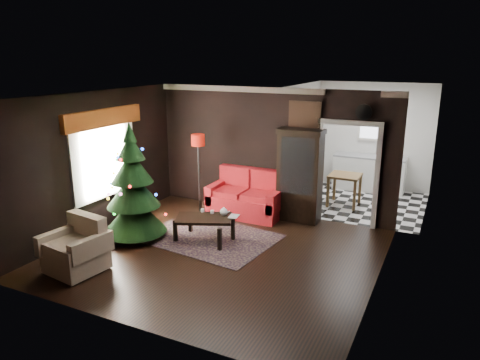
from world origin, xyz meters
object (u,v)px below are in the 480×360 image
at_px(christmas_tree, 133,186).
at_px(wall_clock, 364,112).
at_px(kitchen_table, 344,190).
at_px(teapot, 224,212).
at_px(coffee_table, 204,229).
at_px(loveseat, 246,194).
at_px(curio_cabinet, 300,178).
at_px(floor_lamp, 199,176).
at_px(armchair, 75,245).

height_order(christmas_tree, wall_clock, wall_clock).
relative_size(christmas_tree, kitchen_table, 3.09).
relative_size(christmas_tree, teapot, 13.61).
xyz_separation_m(christmas_tree, kitchen_table, (3.19, 3.77, -0.68)).
bearing_deg(coffee_table, loveseat, 86.07).
relative_size(wall_clock, kitchen_table, 0.43).
distance_m(curio_cabinet, coffee_table, 2.38).
relative_size(loveseat, coffee_table, 1.63).
distance_m(loveseat, wall_clock, 3.04).
distance_m(loveseat, curio_cabinet, 1.25).
height_order(christmas_tree, coffee_table, christmas_tree).
bearing_deg(curio_cabinet, floor_lamp, -169.05).
bearing_deg(teapot, christmas_tree, -156.16).
relative_size(curio_cabinet, wall_clock, 5.94).
height_order(floor_lamp, coffee_table, floor_lamp).
bearing_deg(teapot, wall_clock, 40.14).
xyz_separation_m(christmas_tree, teapot, (1.58, 0.70, -0.49)).
distance_m(curio_cabinet, teapot, 1.95).
bearing_deg(kitchen_table, coffee_table, -120.00).
relative_size(floor_lamp, wall_clock, 5.93).
xyz_separation_m(curio_cabinet, kitchen_table, (0.65, 1.43, -0.57)).
relative_size(floor_lamp, coffee_table, 1.81).
xyz_separation_m(curio_cabinet, armchair, (-2.53, -3.90, -0.49)).
xyz_separation_m(floor_lamp, coffee_table, (0.97, -1.45, -0.58)).
bearing_deg(curio_cabinet, wall_clock, 8.53).
distance_m(floor_lamp, coffee_table, 1.84).
height_order(loveseat, curio_cabinet, curio_cabinet).
bearing_deg(loveseat, coffee_table, -93.93).
xyz_separation_m(loveseat, wall_clock, (2.35, 0.40, 1.88)).
bearing_deg(christmas_tree, teapot, 23.84).
bearing_deg(curio_cabinet, loveseat, -169.17).
bearing_deg(coffee_table, teapot, 38.67).
bearing_deg(armchair, kitchen_table, 67.53).
relative_size(curio_cabinet, coffee_table, 1.82).
bearing_deg(teapot, kitchen_table, 62.31).
relative_size(floor_lamp, kitchen_table, 2.53).
distance_m(loveseat, floor_lamp, 1.15).
bearing_deg(curio_cabinet, coffee_table, -123.84).
distance_m(armchair, kitchen_table, 6.20).
bearing_deg(floor_lamp, curio_cabinet, 10.95).
height_order(christmas_tree, teapot, christmas_tree).
bearing_deg(kitchen_table, teapot, -117.69).
bearing_deg(loveseat, teapot, -82.55).
relative_size(armchair, kitchen_table, 1.16).
bearing_deg(teapot, loveseat, 97.45).
height_order(curio_cabinet, christmas_tree, christmas_tree).
distance_m(coffee_table, kitchen_table, 3.83).
relative_size(curio_cabinet, armchair, 2.18).
bearing_deg(floor_lamp, kitchen_table, 32.87).
bearing_deg(armchair, coffee_table, 66.19).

